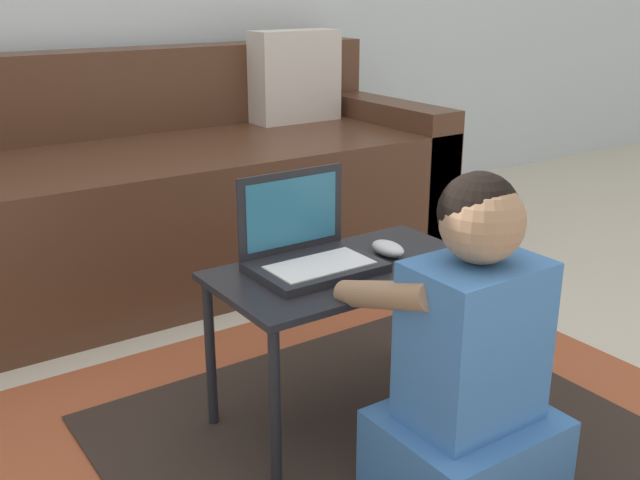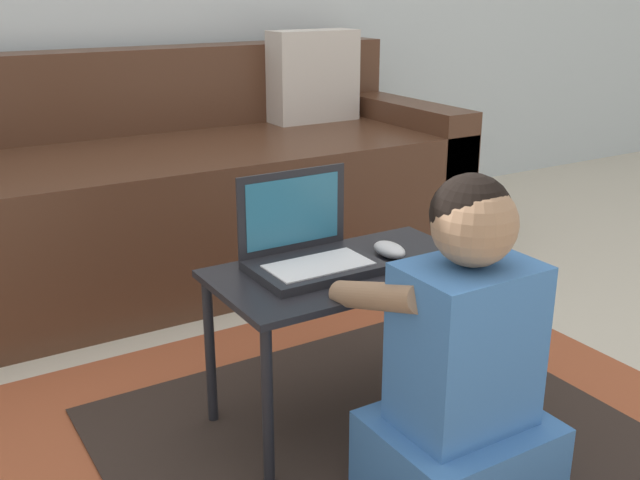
# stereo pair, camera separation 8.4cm
# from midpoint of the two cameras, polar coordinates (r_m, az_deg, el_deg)

# --- Properties ---
(ground_plane) EXTENTS (16.00, 16.00, 0.00)m
(ground_plane) POSITION_cam_midpoint_polar(r_m,az_deg,el_deg) (1.80, -0.05, -15.25)
(ground_plane) COLOR beige
(area_rug) EXTENTS (1.63, 1.58, 0.01)m
(area_rug) POSITION_cam_midpoint_polar(r_m,az_deg,el_deg) (1.77, 4.39, -15.87)
(area_rug) COLOR #9E4C2D
(area_rug) RESTS_ON ground_plane
(couch) EXTENTS (2.29, 0.84, 0.84)m
(couch) POSITION_cam_midpoint_polar(r_m,az_deg,el_deg) (2.72, -14.78, 2.97)
(couch) COLOR #4C2D1E
(couch) RESTS_ON ground_plane
(laptop_desk) EXTENTS (0.62, 0.34, 0.39)m
(laptop_desk) POSITION_cam_midpoint_polar(r_m,az_deg,el_deg) (1.74, 0.71, -3.57)
(laptop_desk) COLOR black
(laptop_desk) RESTS_ON ground_plane
(laptop) EXTENTS (0.28, 0.20, 0.21)m
(laptop) POSITION_cam_midpoint_polar(r_m,az_deg,el_deg) (1.70, -2.20, -1.01)
(laptop) COLOR #232328
(laptop) RESTS_ON laptop_desk
(computer_mouse) EXTENTS (0.06, 0.10, 0.03)m
(computer_mouse) POSITION_cam_midpoint_polar(r_m,az_deg,el_deg) (1.80, 3.87, -0.66)
(computer_mouse) COLOR silver
(computer_mouse) RESTS_ON laptop_desk
(person_seated) EXTENTS (0.34, 0.41, 0.69)m
(person_seated) POSITION_cam_midpoint_polar(r_m,az_deg,el_deg) (1.51, 9.70, -9.83)
(person_seated) COLOR #3D70B2
(person_seated) RESTS_ON ground_plane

